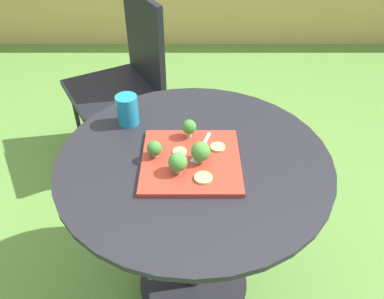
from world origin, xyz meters
name	(u,v)px	position (x,y,z in m)	size (l,w,h in m)	color
ground_plane	(193,285)	(0.00, 0.00, 0.00)	(12.00, 12.00, 0.00)	#568438
patio_table	(193,216)	(0.00, 0.00, 0.43)	(0.85, 0.85, 0.71)	black
patio_chair	(127,71)	(-0.34, 0.91, 0.53)	(0.60, 0.60, 0.90)	black
salad_plate	(190,161)	(-0.01, -0.03, 0.71)	(0.29, 0.29, 0.01)	#AD3323
drinking_glass	(127,111)	(-0.22, 0.18, 0.75)	(0.07, 0.07, 0.10)	teal
fork	(200,150)	(0.02, 0.01, 0.72)	(0.07, 0.15, 0.00)	silver
broccoli_floret_0	(200,152)	(0.02, -0.04, 0.75)	(0.06, 0.06, 0.07)	#99B770
broccoli_floret_1	(189,127)	(-0.02, 0.09, 0.76)	(0.05, 0.05, 0.06)	#99B770
broccoli_floret_2	(177,162)	(-0.05, -0.08, 0.75)	(0.06, 0.06, 0.06)	#99B770
broccoli_floret_3	(154,149)	(-0.12, -0.01, 0.75)	(0.05, 0.05, 0.05)	#99B770
cucumber_slice_0	(217,147)	(0.07, 0.03, 0.72)	(0.05, 0.05, 0.01)	#8EB766
cucumber_slice_1	(179,152)	(-0.04, 0.01, 0.72)	(0.04, 0.04, 0.01)	#8EB766
cucumber_slice_2	(203,178)	(0.03, -0.11, 0.72)	(0.05, 0.05, 0.01)	#8EB766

